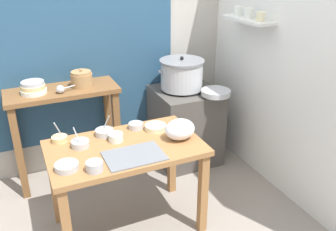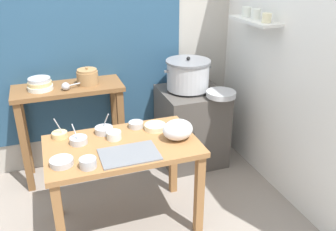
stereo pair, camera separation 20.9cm
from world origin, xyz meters
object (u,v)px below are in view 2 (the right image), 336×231
serving_tray (129,154)px  prep_bowl_2 (155,127)px  prep_table (123,157)px  prep_bowl_0 (104,130)px  prep_bowl_4 (79,140)px  steamer_pot (188,75)px  prep_bowl_1 (62,162)px  clay_pot (87,77)px  back_shelf_table (70,109)px  prep_bowl_5 (60,134)px  wide_pan (221,94)px  prep_bowl_3 (136,124)px  prep_bowl_6 (114,135)px  bowl_stack_enamel (40,84)px  plastic_bag (178,130)px  prep_bowl_7 (88,163)px  stove_block (191,126)px

serving_tray → prep_bowl_2: (0.29, 0.32, 0.02)m
prep_table → prep_bowl_0: bearing=112.4°
prep_bowl_2 → prep_bowl_4: prep_bowl_4 is taller
steamer_pot → prep_bowl_1: size_ratio=3.09×
steamer_pot → clay_pot: size_ratio=2.49×
back_shelf_table → prep_bowl_5: size_ratio=5.64×
back_shelf_table → serving_tray: 1.09m
steamer_pot → prep_bowl_1: steamer_pot is taller
wide_pan → back_shelf_table: bearing=162.9°
prep_bowl_3 → prep_bowl_5: prep_bowl_5 is taller
prep_bowl_2 → prep_bowl_6: 0.34m
clay_pot → prep_bowl_5: 0.73m
bowl_stack_enamel → prep_bowl_0: bowl_stack_enamel is taller
steamer_pot → plastic_bag: bearing=-116.8°
wide_pan → prep_bowl_2: 0.81m
prep_bowl_3 → prep_bowl_6: prep_bowl_6 is taller
prep_bowl_6 → prep_bowl_7: (-0.24, -0.33, 0.00)m
prep_bowl_1 → prep_bowl_2: (0.73, 0.29, -0.00)m
steamer_pot → prep_bowl_1: bearing=-144.1°
back_shelf_table → serving_tray: bearing=-74.3°
bowl_stack_enamel → prep_bowl_0: 0.80m
prep_bowl_6 → prep_bowl_0: bearing=113.1°
back_shelf_table → prep_bowl_2: bearing=-51.3°
back_shelf_table → prep_bowl_7: bearing=-89.6°
clay_pot → wide_pan: size_ratio=0.70×
prep_table → prep_bowl_6: prep_bowl_6 is taller
back_shelf_table → wide_pan: bearing=-17.1°
prep_bowl_3 → prep_bowl_5: bearing=177.9°
steamer_pot → prep_bowl_2: bearing=-130.5°
plastic_bag → prep_bowl_1: plastic_bag is taller
stove_block → wide_pan: wide_pan is taller
steamer_pot → prep_bowl_4: bearing=-149.8°
prep_bowl_7 → steamer_pot: bearing=42.2°
prep_table → plastic_bag: plastic_bag is taller
plastic_bag → prep_bowl_3: size_ratio=1.98×
wide_pan → prep_bowl_2: (-0.74, -0.32, -0.06)m
prep_table → stove_block: 1.16m
plastic_bag → prep_bowl_0: size_ratio=1.38×
prep_bowl_0 → bowl_stack_enamel: bearing=123.1°
prep_bowl_6 → prep_bowl_5: bearing=157.4°
prep_bowl_2 → clay_pot: bearing=118.9°
clay_pot → plastic_bag: clay_pot is taller
prep_bowl_0 → prep_bowl_6: size_ratio=1.54×
clay_pot → prep_bowl_2: clay_pot is taller
prep_bowl_1 → prep_bowl_3: prep_bowl_3 is taller
bowl_stack_enamel → prep_table: bearing=-59.4°
plastic_bag → prep_bowl_3: plastic_bag is taller
back_shelf_table → wide_pan: 1.38m
prep_table → prep_bowl_2: prep_bowl_2 is taller
prep_bowl_2 → prep_bowl_5: 0.72m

